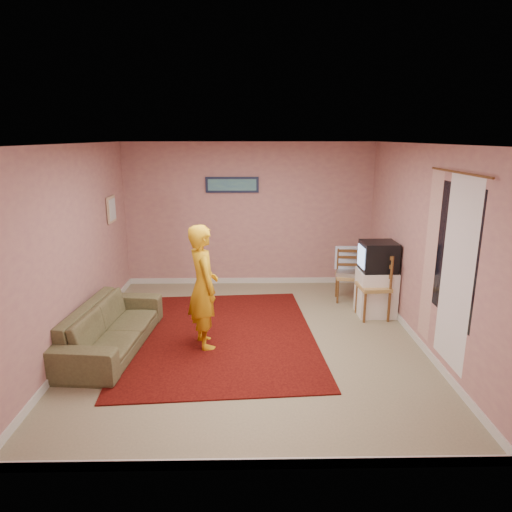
{
  "coord_description": "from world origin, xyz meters",
  "views": [
    {
      "loc": [
        -0.03,
        -5.72,
        2.69
      ],
      "look_at": [
        0.09,
        0.6,
        1.03
      ],
      "focal_mm": 32.0,
      "sensor_mm": 36.0,
      "label": 1
    }
  ],
  "objects_px": {
    "crt_tv": "(378,256)",
    "sofa": "(111,327)",
    "chair_b": "(374,279)",
    "chair_a": "(348,270)",
    "tv_cabinet": "(376,292)",
    "person": "(203,287)"
  },
  "relations": [
    {
      "from": "crt_tv",
      "to": "sofa",
      "type": "relative_size",
      "value": 0.26
    },
    {
      "from": "crt_tv",
      "to": "chair_b",
      "type": "distance_m",
      "value": 0.35
    },
    {
      "from": "sofa",
      "to": "chair_a",
      "type": "bearing_deg",
      "value": -58.1
    },
    {
      "from": "tv_cabinet",
      "to": "person",
      "type": "distance_m",
      "value": 2.8
    },
    {
      "from": "tv_cabinet",
      "to": "person",
      "type": "xyz_separation_m",
      "value": [
        -2.55,
        -1.06,
        0.46
      ]
    },
    {
      "from": "crt_tv",
      "to": "sofa",
      "type": "xyz_separation_m",
      "value": [
        -3.74,
        -1.11,
        -0.64
      ]
    },
    {
      "from": "sofa",
      "to": "person",
      "type": "relative_size",
      "value": 1.24
    },
    {
      "from": "person",
      "to": "chair_b",
      "type": "bearing_deg",
      "value": -90.25
    },
    {
      "from": "chair_a",
      "to": "person",
      "type": "bearing_deg",
      "value": -136.65
    },
    {
      "from": "tv_cabinet",
      "to": "chair_b",
      "type": "distance_m",
      "value": 0.3
    },
    {
      "from": "tv_cabinet",
      "to": "chair_a",
      "type": "relative_size",
      "value": 1.51
    },
    {
      "from": "crt_tv",
      "to": "chair_b",
      "type": "bearing_deg",
      "value": -121.02
    },
    {
      "from": "tv_cabinet",
      "to": "crt_tv",
      "type": "relative_size",
      "value": 1.32
    },
    {
      "from": "chair_a",
      "to": "sofa",
      "type": "height_order",
      "value": "chair_a"
    },
    {
      "from": "tv_cabinet",
      "to": "sofa",
      "type": "xyz_separation_m",
      "value": [
        -3.75,
        -1.11,
        -0.06
      ]
    },
    {
      "from": "chair_a",
      "to": "crt_tv",
      "type": "bearing_deg",
      "value": -57.42
    },
    {
      "from": "sofa",
      "to": "chair_b",
      "type": "bearing_deg",
      "value": -69.84
    },
    {
      "from": "crt_tv",
      "to": "sofa",
      "type": "height_order",
      "value": "crt_tv"
    },
    {
      "from": "crt_tv",
      "to": "person",
      "type": "height_order",
      "value": "person"
    },
    {
      "from": "chair_b",
      "to": "person",
      "type": "distance_m",
      "value": 2.65
    },
    {
      "from": "tv_cabinet",
      "to": "chair_a",
      "type": "bearing_deg",
      "value": 116.41
    },
    {
      "from": "chair_a",
      "to": "sofa",
      "type": "distance_m",
      "value": 3.86
    }
  ]
}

